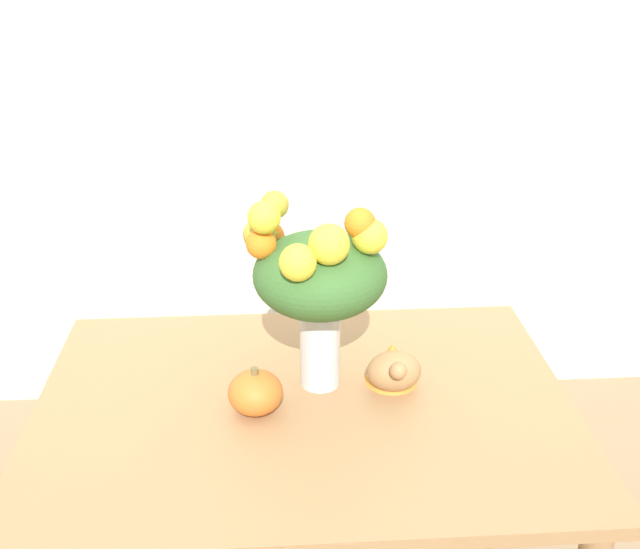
# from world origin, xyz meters

# --- Properties ---
(wall_back) EXTENTS (8.00, 0.06, 2.70)m
(wall_back) POSITION_xyz_m (0.00, 1.22, 1.35)
(wall_back) COLOR silver
(wall_back) RESTS_ON ground_plane
(dining_table) EXTENTS (1.17, 0.83, 0.77)m
(dining_table) POSITION_xyz_m (0.00, 0.00, 0.65)
(dining_table) COLOR #9E754C
(dining_table) RESTS_ON ground_plane
(flower_vase) EXTENTS (0.31, 0.32, 0.45)m
(flower_vase) POSITION_xyz_m (0.03, 0.07, 1.04)
(flower_vase) COLOR silver
(flower_vase) RESTS_ON dining_table
(pumpkin) EXTENTS (0.12, 0.12, 0.11)m
(pumpkin) POSITION_xyz_m (-0.10, -0.03, 0.82)
(pumpkin) COLOR orange
(pumpkin) RESTS_ON dining_table
(turkey_figurine) EXTENTS (0.12, 0.16, 0.10)m
(turkey_figurine) POSITION_xyz_m (0.20, 0.06, 0.82)
(turkey_figurine) COLOR #A87A4C
(turkey_figurine) RESTS_ON dining_table
(dining_chair_near_window) EXTENTS (0.43, 0.43, 0.93)m
(dining_chair_near_window) POSITION_xyz_m (0.09, 0.75, 0.48)
(dining_chair_near_window) COLOR silver
(dining_chair_near_window) RESTS_ON ground_plane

